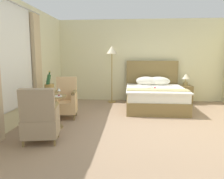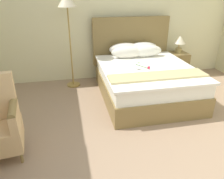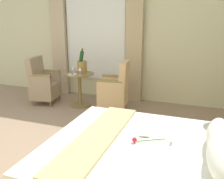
# 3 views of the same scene
# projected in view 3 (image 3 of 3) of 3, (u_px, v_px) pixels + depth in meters

# --- Properties ---
(ground_plane) EXTENTS (7.70, 7.70, 0.00)m
(ground_plane) POSITION_uv_depth(u_px,v_px,m) (19.00, 149.00, 3.50)
(ground_plane) COLOR #9B7E63
(wall_window_side) EXTENTS (0.27, 6.32, 2.74)m
(wall_window_side) POSITION_uv_depth(u_px,v_px,m) (97.00, 37.00, 5.66)
(wall_window_side) COLOR beige
(wall_window_side) RESTS_ON ground
(bed) EXTENTS (1.70, 2.06, 1.37)m
(bed) POSITION_uv_depth(u_px,v_px,m) (161.00, 172.00, 2.37)
(bed) COLOR olive
(bed) RESTS_ON ground
(side_table_round) EXTENTS (0.61, 0.61, 0.69)m
(side_table_round) POSITION_uv_depth(u_px,v_px,m) (80.00, 88.00, 5.17)
(side_table_round) COLOR olive
(side_table_round) RESTS_ON ground
(champagne_bucket) EXTENTS (0.21, 0.21, 0.52)m
(champagne_bucket) POSITION_uv_depth(u_px,v_px,m) (82.00, 65.00, 5.09)
(champagne_bucket) COLOR olive
(champagne_bucket) RESTS_ON side_table_round
(wine_glass_near_bucket) EXTENTS (0.07, 0.07, 0.15)m
(wine_glass_near_bucket) POSITION_uv_depth(u_px,v_px,m) (73.00, 68.00, 5.16)
(wine_glass_near_bucket) COLOR white
(wine_glass_near_bucket) RESTS_ON side_table_round
(wine_glass_near_edge) EXTENTS (0.07, 0.07, 0.16)m
(wine_glass_near_edge) POSITION_uv_depth(u_px,v_px,m) (80.00, 69.00, 4.91)
(wine_glass_near_edge) COLOR white
(wine_glass_near_edge) RESTS_ON side_table_round
(snack_plate) EXTENTS (0.18, 0.18, 0.04)m
(snack_plate) POSITION_uv_depth(u_px,v_px,m) (73.00, 74.00, 4.97)
(snack_plate) COLOR white
(snack_plate) RESTS_ON side_table_round
(armchair_by_window) EXTENTS (0.59, 0.61, 1.01)m
(armchair_by_window) POSITION_uv_depth(u_px,v_px,m) (116.00, 90.00, 4.84)
(armchair_by_window) COLOR olive
(armchair_by_window) RESTS_ON ground
(armchair_facing_bed) EXTENTS (0.67, 0.62, 0.99)m
(armchair_facing_bed) POSITION_uv_depth(u_px,v_px,m) (43.00, 83.00, 5.36)
(armchair_facing_bed) COLOR olive
(armchair_facing_bed) RESTS_ON ground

